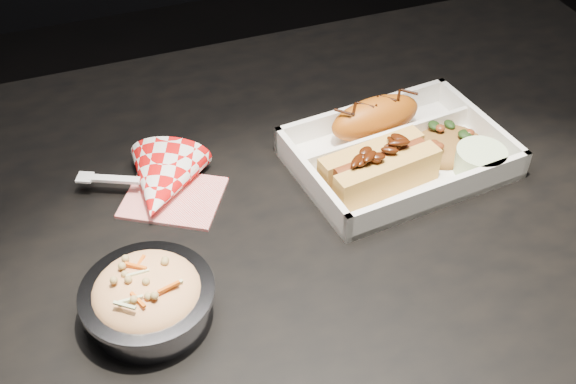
# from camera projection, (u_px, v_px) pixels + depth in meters

# --- Properties ---
(dining_table) EXTENTS (1.20, 0.80, 0.75)m
(dining_table) POSITION_uv_depth(u_px,v_px,m) (298.00, 269.00, 0.88)
(dining_table) COLOR black
(dining_table) RESTS_ON ground
(food_tray) EXTENTS (0.27, 0.20, 0.04)m
(food_tray) POSITION_uv_depth(u_px,v_px,m) (397.00, 157.00, 0.88)
(food_tray) COLOR white
(food_tray) RESTS_ON dining_table
(fried_pastry) EXTENTS (0.13, 0.06, 0.05)m
(fried_pastry) POSITION_uv_depth(u_px,v_px,m) (375.00, 118.00, 0.90)
(fried_pastry) COLOR #B55712
(fried_pastry) RESTS_ON food_tray
(hotdog) EXTENTS (0.14, 0.08, 0.06)m
(hotdog) POSITION_uv_depth(u_px,v_px,m) (379.00, 166.00, 0.83)
(hotdog) COLOR gold
(hotdog) RESTS_ON food_tray
(fried_rice_mound) EXTENTS (0.10, 0.09, 0.03)m
(fried_rice_mound) POSITION_uv_depth(u_px,v_px,m) (448.00, 139.00, 0.89)
(fried_rice_mound) COLOR brown
(fried_rice_mound) RESTS_ON food_tray
(cupcake_liner) EXTENTS (0.06, 0.06, 0.03)m
(cupcake_liner) POSITION_uv_depth(u_px,v_px,m) (480.00, 161.00, 0.86)
(cupcake_liner) COLOR beige
(cupcake_liner) RESTS_ON food_tray
(foil_coleslaw_cup) EXTENTS (0.13, 0.13, 0.07)m
(foil_coleslaw_cup) POSITION_uv_depth(u_px,v_px,m) (148.00, 297.00, 0.69)
(foil_coleslaw_cup) COLOR silver
(foil_coleslaw_cup) RESTS_ON dining_table
(napkin_fork) EXTENTS (0.17, 0.15, 0.10)m
(napkin_fork) POSITION_uv_depth(u_px,v_px,m) (162.00, 185.00, 0.83)
(napkin_fork) COLOR red
(napkin_fork) RESTS_ON dining_table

